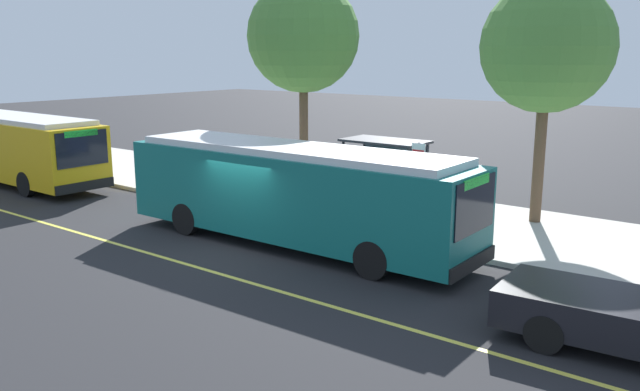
# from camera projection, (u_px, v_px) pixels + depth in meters

# --- Properties ---
(ground_plane) EXTENTS (120.00, 120.00, 0.00)m
(ground_plane) POSITION_uv_depth(u_px,v_px,m) (247.00, 246.00, 19.33)
(ground_plane) COLOR #232326
(sidewalk_curb) EXTENTS (44.00, 6.40, 0.15)m
(sidewalk_curb) POSITION_uv_depth(u_px,v_px,m) (362.00, 207.00, 23.94)
(sidewalk_curb) COLOR #B7B2A8
(sidewalk_curb) RESTS_ON ground_plane
(lane_stripe_center) EXTENTS (36.00, 0.14, 0.01)m
(lane_stripe_center) POSITION_uv_depth(u_px,v_px,m) (189.00, 265.00, 17.64)
(lane_stripe_center) COLOR #E0D64C
(lane_stripe_center) RESTS_ON ground_plane
(transit_bus_main) EXTENTS (11.39, 2.73, 2.95)m
(transit_bus_main) POSITION_uv_depth(u_px,v_px,m) (294.00, 191.00, 19.18)
(transit_bus_main) COLOR #146B66
(transit_bus_main) RESTS_ON ground_plane
(transit_bus_second) EXTENTS (12.08, 2.71, 2.95)m
(transit_bus_second) POSITION_uv_depth(u_px,v_px,m) (6.00, 145.00, 28.80)
(transit_bus_second) COLOR gold
(transit_bus_second) RESTS_ON ground_plane
(bus_shelter) EXTENTS (2.90, 1.60, 2.48)m
(bus_shelter) POSITION_uv_depth(u_px,v_px,m) (383.00, 159.00, 23.03)
(bus_shelter) COLOR #333338
(bus_shelter) RESTS_ON sidewalk_curb
(waiting_bench) EXTENTS (1.60, 0.48, 0.95)m
(waiting_bench) POSITION_uv_depth(u_px,v_px,m) (384.00, 197.00, 23.06)
(waiting_bench) COLOR brown
(waiting_bench) RESTS_ON sidewalk_curb
(route_sign_post) EXTENTS (0.44, 0.08, 2.80)m
(route_sign_post) POSITION_uv_depth(u_px,v_px,m) (418.00, 175.00, 19.82)
(route_sign_post) COLOR #333338
(route_sign_post) RESTS_ON sidewalk_curb
(pedestrian_commuter) EXTENTS (0.24, 0.40, 1.69)m
(pedestrian_commuter) POSITION_uv_depth(u_px,v_px,m) (446.00, 206.00, 19.58)
(pedestrian_commuter) COLOR #282D47
(pedestrian_commuter) RESTS_ON sidewalk_curb
(street_tree_near_shelter) EXTENTS (4.46, 4.46, 8.29)m
(street_tree_near_shelter) POSITION_uv_depth(u_px,v_px,m) (303.00, 37.00, 26.05)
(street_tree_near_shelter) COLOR brown
(street_tree_near_shelter) RESTS_ON sidewalk_curb
(street_tree_upstreet) EXTENTS (4.13, 4.13, 7.67)m
(street_tree_upstreet) POSITION_uv_depth(u_px,v_px,m) (547.00, 47.00, 20.42)
(street_tree_upstreet) COLOR brown
(street_tree_upstreet) RESTS_ON sidewalk_curb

